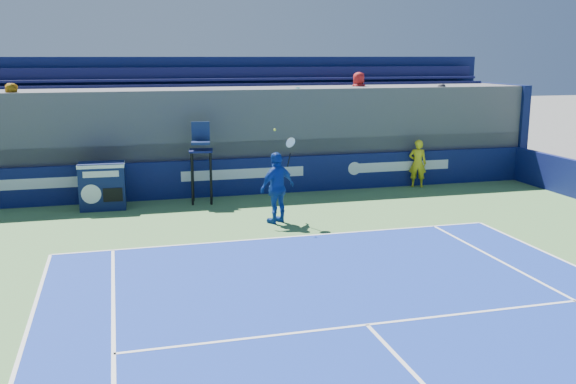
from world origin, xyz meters
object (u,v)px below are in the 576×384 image
object	(u,v)px
ball_person	(418,163)
match_clock	(102,185)
umpire_chair	(201,154)
tennis_player	(277,188)

from	to	relation	value
ball_person	match_clock	world-z (taller)	ball_person
match_clock	umpire_chair	xyz separation A→B (m)	(2.93, 0.10, 0.79)
match_clock	tennis_player	xyz separation A→B (m)	(4.57, -2.85, 0.24)
ball_person	umpire_chair	world-z (taller)	umpire_chair
umpire_chair	tennis_player	xyz separation A→B (m)	(1.64, -2.95, -0.55)
umpire_chair	tennis_player	distance (m)	3.42
umpire_chair	tennis_player	bearing A→B (deg)	-60.90
ball_person	match_clock	bearing A→B (deg)	27.46
match_clock	tennis_player	distance (m)	5.39
match_clock	umpire_chair	size ratio (longest dim) A/B	0.56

